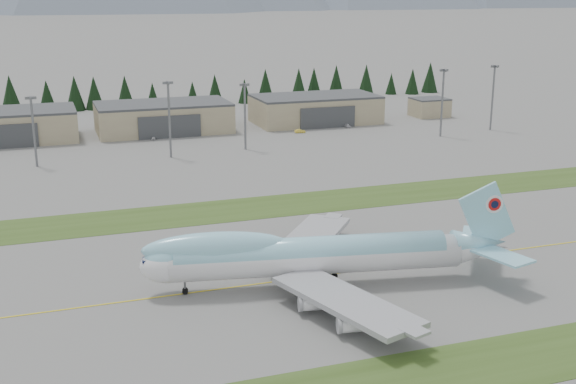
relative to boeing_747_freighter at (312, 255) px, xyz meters
name	(u,v)px	position (x,y,z in m)	size (l,w,h in m)	color
ground	(379,268)	(15.00, 3.94, -5.85)	(7000.00, 7000.00, 0.00)	slate
grass_strip_near	(499,363)	(15.00, -34.06, -5.85)	(400.00, 14.00, 0.08)	#364E1C
grass_strip_far	(298,204)	(15.00, 48.94, -5.85)	(400.00, 18.00, 0.08)	#364E1C
taxiway_line_main	(379,268)	(15.00, 3.94, -5.85)	(400.00, 0.40, 0.02)	gold
boeing_747_freighter	(312,255)	(0.00, 0.00, 0.00)	(67.65, 57.22, 17.74)	white
hangar_left	(4,126)	(-55.00, 153.84, -0.46)	(48.00, 26.60, 10.80)	gray
hangar_center	(163,117)	(0.00, 153.84, -0.46)	(48.00, 26.60, 10.80)	gray
hangar_right	(315,109)	(60.00, 153.84, -0.46)	(48.00, 26.60, 10.80)	gray
control_shed	(429,107)	(110.00, 151.94, -2.05)	(14.00, 12.00, 7.60)	gray
floodlight_masts	(238,101)	(17.85, 113.61, 10.17)	(196.02, 10.45, 24.00)	slate
service_vehicle_a	(154,140)	(-6.15, 139.25, -5.85)	(1.23, 3.05, 1.04)	silver
service_vehicle_b	(300,133)	(46.76, 134.99, -5.85)	(1.40, 3.99, 1.31)	gold
service_vehicle_c	(347,127)	(67.67, 139.65, -5.85)	(1.70, 4.18, 1.21)	silver
conifer_belt	(178,89)	(17.41, 216.83, 1.34)	(273.56, 14.94, 16.43)	black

